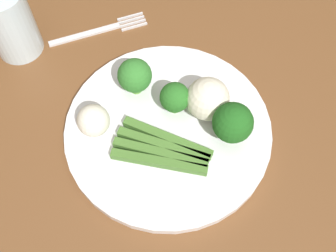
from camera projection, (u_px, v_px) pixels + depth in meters
ground_plane at (180, 251)px, 1.24m from camera, size 6.00×6.00×0.02m
dining_table at (190, 169)px, 0.67m from camera, size 1.39×1.01×0.72m
plate at (168, 130)px, 0.59m from camera, size 0.29×0.29×0.01m
asparagus_bundle at (163, 150)px, 0.56m from camera, size 0.13×0.13×0.01m
broccoli_left at (233, 123)px, 0.55m from camera, size 0.06×0.06×0.07m
broccoli_back at (135, 76)px, 0.59m from camera, size 0.05×0.05×0.06m
broccoli_right at (173, 98)px, 0.58m from camera, size 0.04×0.04×0.05m
cauliflower_front_left at (208, 99)px, 0.57m from camera, size 0.06×0.06×0.06m
cauliflower_outer_edge at (93, 121)px, 0.57m from camera, size 0.05×0.05×0.05m
fork at (100, 31)px, 0.69m from camera, size 0.04×0.17×0.00m
water_glass at (9, 22)px, 0.62m from camera, size 0.07×0.07×0.12m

